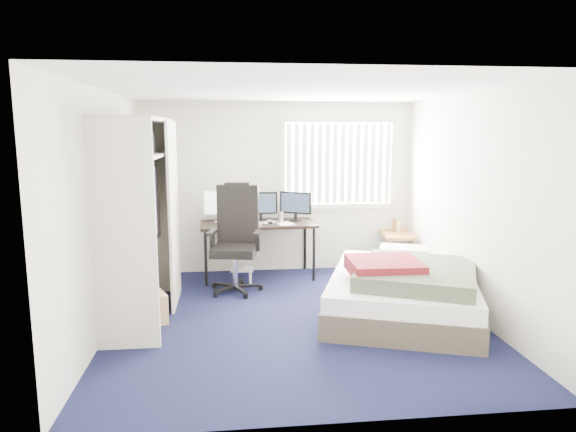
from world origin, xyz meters
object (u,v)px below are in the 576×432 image
(nightstand, at_px, (396,236))
(bed, at_px, (403,289))
(office_chair, at_px, (236,249))
(desk, at_px, (258,221))

(nightstand, bearing_deg, bed, -105.40)
(office_chair, height_order, nightstand, office_chair)
(desk, relative_size, bed, 0.65)
(desk, relative_size, nightstand, 1.85)
(nightstand, relative_size, bed, 0.35)
(desk, height_order, office_chair, office_chair)
(nightstand, xyz_separation_m, bed, (-0.50, -1.81, -0.23))
(office_chair, xyz_separation_m, nightstand, (2.39, 0.68, -0.02))
(nightstand, bearing_deg, office_chair, -164.20)
(office_chair, distance_m, nightstand, 2.48)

